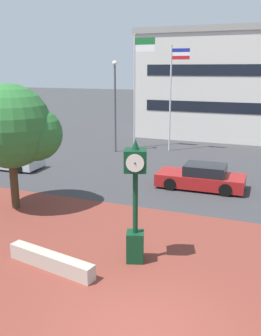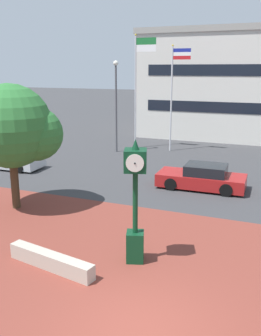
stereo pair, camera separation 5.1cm
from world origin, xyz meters
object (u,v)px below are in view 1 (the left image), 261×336
Objects in this scene: car_street_mid at (8,159)px; flagpole_primary at (137,82)px; plaza_tree at (15,128)px; car_street_near at (202,178)px; street_lamp_post at (115,97)px; flagpole_secondary at (172,91)px; street_clock at (135,202)px.

flagpole_primary is at bearing -33.68° from car_street_mid.
plaza_tree reaches higher than car_street_mid.
car_street_near is 10.74m from street_lamp_post.
plaza_tree is 9.54m from car_street_near.
flagpole_secondary is at bearing 26.73° from street_lamp_post.
street_clock is 16.81m from street_lamp_post.
car_street_near is 10.10m from flagpole_secondary.
car_street_mid is 12.47m from flagpole_secondary.
street_clock is 0.73× the size of plaza_tree.
flagpole_primary is at bearing 92.01° from street_clock.
street_clock reaches higher than car_street_mid.
car_street_mid is at bearing -132.16° from flagpole_secondary.
car_street_mid is at bearing 90.44° from car_street_near.
car_street_mid is (-5.10, 5.43, -3.02)m from plaza_tree.
plaza_tree is 14.53m from flagpole_secondary.
flagpole_primary is 1.29× the size of street_lamp_post.
flagpole_primary is 2.84m from flagpole_secondary.
plaza_tree is at bearing 139.17° from street_clock.
car_street_near is (0.42, 8.45, -1.45)m from street_clock.
plaza_tree is 0.64× the size of flagpole_primary.
car_street_near is 1.04× the size of car_street_mid.
flagpole_secondary is (2.86, 14.22, 0.84)m from plaza_tree.
flagpole_primary is 2.35m from street_lamp_post.
flagpole_secondary reaches higher than street_clock.
car_street_mid is at bearing -120.57° from flagpole_primary.
car_street_near is 0.68× the size of street_lamp_post.
plaza_tree reaches higher than street_clock.
flagpole_secondary is 4.19m from street_lamp_post.
car_street_mid is (-11.61, 8.06, -1.45)m from street_clock.
car_street_mid is 11.16m from flagpole_primary.
car_street_near is at bearing -64.16° from flagpole_secondary.
car_street_mid is at bearing 133.20° from plaza_tree.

